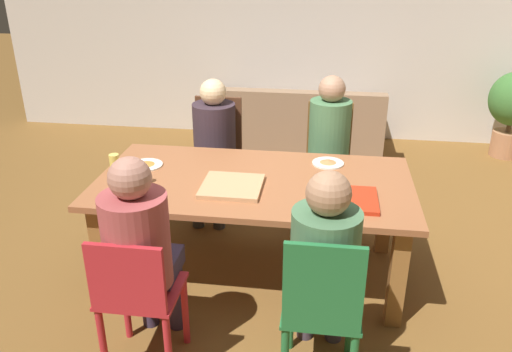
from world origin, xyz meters
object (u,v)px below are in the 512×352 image
at_px(person_3, 213,137).
at_px(plate_0, 146,165).
at_px(chair_2, 322,308).
at_px(drinking_glass_1, 142,176).
at_px(pizza_box_0, 232,186).
at_px(plate_1, 328,163).
at_px(person_1, 329,140).
at_px(chair_3, 217,148).
at_px(couch, 294,130).
at_px(pizza_box_1, 348,199).
at_px(plate_2, 118,195).
at_px(chair_1, 328,158).
at_px(person_2, 324,257).
at_px(chair_0, 137,297).
at_px(person_0, 141,244).
at_px(drinking_glass_0, 115,164).
at_px(dining_table, 254,193).

distance_m(person_3, plate_0, 0.80).
height_order(chair_2, drinking_glass_1, chair_2).
relative_size(pizza_box_0, plate_0, 1.63).
bearing_deg(plate_1, chair_2, -89.97).
xyz_separation_m(person_1, plate_1, (-0.00, -0.47, -0.00)).
relative_size(person_1, chair_3, 1.28).
xyz_separation_m(plate_0, couch, (0.90, 2.26, -0.47)).
bearing_deg(pizza_box_1, plate_0, 165.77).
bearing_deg(plate_2, person_1, 42.60).
xyz_separation_m(chair_1, pizza_box_1, (0.13, -1.18, 0.21)).
xyz_separation_m(pizza_box_1, couch, (-0.52, 2.62, -0.47)).
relative_size(chair_1, person_2, 0.81).
height_order(chair_3, plate_0, chair_3).
bearing_deg(person_2, pizza_box_1, 78.53).
bearing_deg(chair_3, chair_0, -90.00).
bearing_deg(person_1, person_0, -119.19).
xyz_separation_m(chair_1, drinking_glass_1, (-1.20, -1.12, 0.25)).
distance_m(person_1, couch, 1.68).
bearing_deg(drinking_glass_0, plate_2, -66.09).
bearing_deg(person_0, person_2, 1.33).
bearing_deg(chair_1, drinking_glass_0, -146.13).
bearing_deg(drinking_glass_0, couch, 66.18).
bearing_deg(couch, person_0, -99.91).
bearing_deg(plate_0, chair_2, -41.72).
height_order(chair_0, plate_0, chair_0).
xyz_separation_m(person_1, pizza_box_1, (0.13, -1.05, 0.00)).
relative_size(chair_0, chair_1, 0.87).
xyz_separation_m(chair_2, chair_3, (-0.96, 2.03, 0.03)).
distance_m(plate_0, plate_1, 1.30).
height_order(chair_3, couch, chair_3).
xyz_separation_m(plate_2, drinking_glass_0, (-0.15, 0.35, 0.06)).
relative_size(person_2, plate_2, 5.70).
distance_m(dining_table, pizza_box_0, 0.23).
distance_m(chair_0, person_1, 2.09).
distance_m(plate_1, drinking_glass_1, 1.31).
distance_m(chair_3, plate_2, 1.43).
bearing_deg(plate_1, person_3, 151.89).
height_order(chair_0, plate_1, chair_0).
bearing_deg(couch, chair_2, -83.55).
xyz_separation_m(person_3, pizza_box_1, (1.09, -1.09, 0.04)).
bearing_deg(person_3, dining_table, -61.28).
height_order(person_2, plate_2, person_2).
bearing_deg(person_0, chair_1, 62.56).
relative_size(chair_2, drinking_glass_1, 8.08).
height_order(chair_2, person_2, person_2).
bearing_deg(chair_0, drinking_glass_1, 106.06).
xyz_separation_m(person_0, chair_1, (0.96, 1.85, -0.20)).
bearing_deg(dining_table, plate_0, 170.78).
relative_size(dining_table, chair_3, 2.14).
relative_size(chair_1, drinking_glass_0, 7.22).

